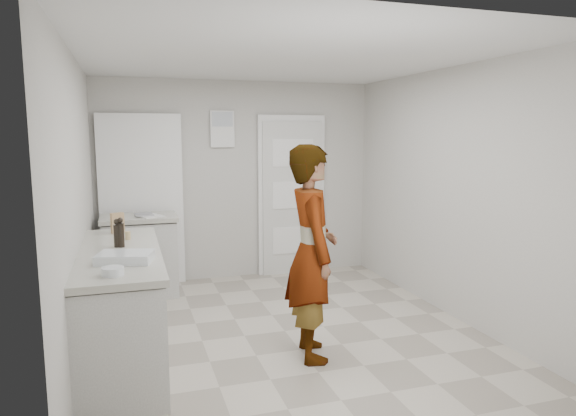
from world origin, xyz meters
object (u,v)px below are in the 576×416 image
object	(u,v)px
spice_jar	(128,235)
oil_cruet_a	(117,234)
person	(312,253)
egg_bowl	(113,271)
oil_cruet_b	(121,233)
cake_mix_box	(117,223)
baking_dish	(125,258)

from	to	relation	value
spice_jar	oil_cruet_a	bearing A→B (deg)	-105.60
person	egg_bowl	distance (m)	1.58
spice_jar	oil_cruet_b	size ratio (longest dim) A/B	0.29
cake_mix_box	oil_cruet_b	bearing A→B (deg)	-105.89
person	egg_bowl	xyz separation A→B (m)	(-1.53, -0.39, 0.07)
spice_jar	oil_cruet_b	world-z (taller)	oil_cruet_b
oil_cruet_a	oil_cruet_b	distance (m)	0.03
egg_bowl	oil_cruet_b	bearing A→B (deg)	86.80
cake_mix_box	baking_dish	world-z (taller)	cake_mix_box
oil_cruet_a	egg_bowl	distance (m)	0.88
baking_dish	egg_bowl	world-z (taller)	baking_dish
person	oil_cruet_a	xyz separation A→B (m)	(-1.51, 0.49, 0.16)
cake_mix_box	spice_jar	size ratio (longest dim) A/B	2.64
oil_cruet_b	egg_bowl	size ratio (longest dim) A/B	1.72
oil_cruet_b	baking_dish	size ratio (longest dim) A/B	0.56
person	spice_jar	size ratio (longest dim) A/B	24.43
cake_mix_box	spice_jar	xyz separation A→B (m)	(0.09, -0.33, -0.06)
oil_cruet_a	oil_cruet_b	xyz separation A→B (m)	(0.03, -0.01, 0.01)
person	egg_bowl	bearing A→B (deg)	111.92
cake_mix_box	oil_cruet_a	distance (m)	0.62
baking_dish	egg_bowl	size ratio (longest dim) A/B	3.05
oil_cruet_a	spice_jar	bearing A→B (deg)	74.40
person	oil_cruet_b	size ratio (longest dim) A/B	7.17
spice_jar	baking_dish	size ratio (longest dim) A/B	0.17
cake_mix_box	person	bearing A→B (deg)	-55.26
person	cake_mix_box	xyz separation A→B (m)	(-1.52, 1.11, 0.14)
person	oil_cruet_b	distance (m)	1.57
cake_mix_box	oil_cruet_a	size ratio (longest dim) A/B	0.81
person	baking_dish	world-z (taller)	person
egg_bowl	cake_mix_box	bearing A→B (deg)	89.45
oil_cruet_b	oil_cruet_a	bearing A→B (deg)	154.61
cake_mix_box	egg_bowl	xyz separation A→B (m)	(-0.01, -1.50, -0.07)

